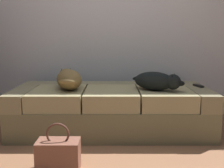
% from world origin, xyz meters
% --- Properties ---
extents(back_wall, '(6.40, 0.10, 2.80)m').
position_xyz_m(back_wall, '(0.00, 1.70, 1.40)').
color(back_wall, silver).
rests_on(back_wall, ground).
extents(couch, '(2.05, 0.86, 0.47)m').
position_xyz_m(couch, '(0.00, 1.06, 0.23)').
color(couch, '#75704F').
rests_on(couch, ground).
extents(dog_tan, '(0.37, 0.58, 0.20)m').
position_xyz_m(dog_tan, '(-0.45, 1.02, 0.57)').
color(dog_tan, olive).
rests_on(dog_tan, couch).
extents(dog_dark, '(0.52, 0.39, 0.19)m').
position_xyz_m(dog_dark, '(0.46, 0.93, 0.56)').
color(dog_dark, black).
rests_on(dog_dark, couch).
extents(tv_remote, '(0.08, 0.16, 0.02)m').
position_xyz_m(tv_remote, '(0.95, 1.12, 0.48)').
color(tv_remote, black).
rests_on(tv_remote, couch).
extents(handbag, '(0.32, 0.18, 0.38)m').
position_xyz_m(handbag, '(-0.40, 0.16, 0.13)').
color(handbag, brown).
rests_on(handbag, ground).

